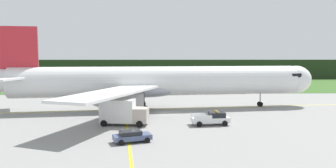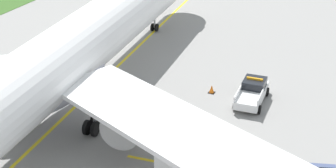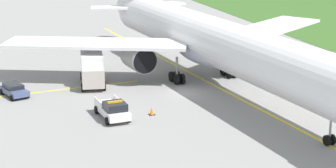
% 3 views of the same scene
% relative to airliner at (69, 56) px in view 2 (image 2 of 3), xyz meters
% --- Properties ---
extents(ground, '(320.00, 320.00, 0.00)m').
position_rel_airliner_xyz_m(ground, '(1.50, -4.20, -4.89)').
color(ground, gray).
extents(taxiway_centerline_main, '(80.65, 9.47, 0.01)m').
position_rel_airliner_xyz_m(taxiway_centerline_main, '(0.75, 0.08, -4.89)').
color(taxiway_centerline_main, yellow).
rests_on(taxiway_centerline_main, ground).
extents(airliner, '(60.55, 43.78, 14.45)m').
position_rel_airliner_xyz_m(airliner, '(0.00, 0.00, 0.00)').
color(airliner, silver).
rests_on(airliner, ground).
extents(ops_pickup_truck, '(5.38, 2.72, 1.94)m').
position_rel_airliner_xyz_m(ops_pickup_truck, '(7.83, -13.42, -3.99)').
color(ops_pickup_truck, white).
rests_on(ops_pickup_truck, ground).
extents(catering_truck, '(6.80, 3.46, 3.72)m').
position_rel_airliner_xyz_m(catering_truck, '(-4.50, -13.08, -3.03)').
color(catering_truck, '#B4A79E').
rests_on(catering_truck, ground).
extents(apron_cone, '(0.59, 0.59, 0.74)m').
position_rel_airliner_xyz_m(apron_cone, '(7.85, -9.62, -4.53)').
color(apron_cone, black).
rests_on(apron_cone, ground).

